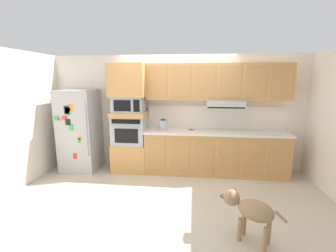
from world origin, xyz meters
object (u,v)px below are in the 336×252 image
built_in_oven (130,130)px  refrigerator (80,130)px  microwave (129,104)px  screwdriver (192,129)px  dog (250,209)px  electric_kettle (163,125)px

built_in_oven → refrigerator: bearing=-176.5°
refrigerator → microwave: bearing=3.5°
microwave → screwdriver: bearing=2.1°
built_in_oven → screwdriver: bearing=2.1°
refrigerator → dog: bearing=-32.7°
screwdriver → electric_kettle: (-0.60, -0.10, 0.10)m
microwave → dog: (2.08, -2.11, -1.04)m
built_in_oven → dog: (2.08, -2.11, -0.48)m
refrigerator → electric_kettle: size_ratio=7.33×
refrigerator → built_in_oven: size_ratio=2.51×
refrigerator → screwdriver: bearing=2.7°
electric_kettle → dog: electric_kettle is taller
microwave → dog: 3.14m
refrigerator → microwave: refrigerator is taller
built_in_oven → screwdriver: 1.34m
dog → electric_kettle: bearing=-26.3°
built_in_oven → screwdriver: built_in_oven is taller
electric_kettle → microwave: bearing=176.3°
microwave → electric_kettle: (0.73, -0.05, -0.43)m
screwdriver → electric_kettle: electric_kettle is taller
built_in_oven → microwave: 0.56m
refrigerator → built_in_oven: 1.11m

